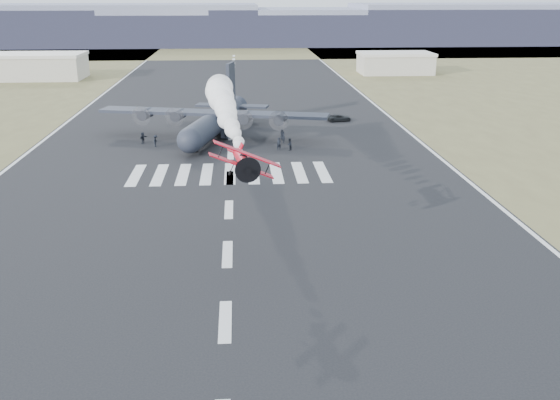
{
  "coord_description": "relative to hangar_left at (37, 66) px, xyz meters",
  "views": [
    {
      "loc": [
        1.26,
        -27.5,
        22.33
      ],
      "look_at": [
        4.92,
        26.95,
        4.0
      ],
      "focal_mm": 40.0,
      "sensor_mm": 36.0,
      "label": 1
    }
  ],
  "objects": [
    {
      "name": "crew_c",
      "position": [
        40.67,
        -79.58,
        -2.51
      ],
      "size": [
        0.78,
        1.25,
        1.8
      ],
      "primitive_type": "imported",
      "rotation": [
        0.0,
        0.0,
        1.35
      ],
      "color": "black",
      "rests_on": "ground"
    },
    {
      "name": "hangar_right",
      "position": [
        98.0,
        5.0,
        -0.4
      ],
      "size": [
        20.5,
        12.5,
        5.9
      ],
      "color": "#AFAA9B",
      "rests_on": "ground"
    },
    {
      "name": "crew_d",
      "position": [
        51.14,
        -75.89,
        -2.49
      ],
      "size": [
        0.78,
        1.17,
        1.83
      ],
      "primitive_type": "imported",
      "rotation": [
        0.0,
        0.0,
        4.48
      ],
      "color": "black",
      "rests_on": "ground"
    },
    {
      "name": "crew_e",
      "position": [
        60.05,
        -75.85,
        -2.56
      ],
      "size": [
        0.69,
        0.92,
        1.69
      ],
      "primitive_type": "imported",
      "rotation": [
        0.0,
        0.0,
        4.46
      ],
      "color": "black",
      "rests_on": "ground"
    },
    {
      "name": "crew_a",
      "position": [
        59.1,
        -83.01,
        -2.47
      ],
      "size": [
        0.77,
        0.67,
        1.88
      ],
      "primitive_type": "imported",
      "rotation": [
        0.0,
        0.0,
        0.17
      ],
      "color": "black",
      "rests_on": "ground"
    },
    {
      "name": "support_vehicle",
      "position": [
        71.37,
        -62.2,
        -2.8
      ],
      "size": [
        4.66,
        2.75,
        1.22
      ],
      "primitive_type": "imported",
      "rotation": [
        0.0,
        0.0,
        1.74
      ],
      "color": "black",
      "rests_on": "ground"
    },
    {
      "name": "ridge_seg_c",
      "position": [
        -13.0,
        115.0,
        5.09
      ],
      "size": [
        150.0,
        50.0,
        17.0
      ],
      "primitive_type": "cube",
      "color": "slate",
      "rests_on": "ground"
    },
    {
      "name": "smoke_trail",
      "position": [
        51.09,
        -92.63,
        5.83
      ],
      "size": [
        5.04,
        36.82,
        3.76
      ],
      "rotation": [
        0.0,
        0.0,
        0.08
      ],
      "color": "white"
    },
    {
      "name": "crew_f",
      "position": [
        38.47,
        -77.37,
        -2.52
      ],
      "size": [
        1.24,
        1.7,
        1.77
      ],
      "primitive_type": "imported",
      "rotation": [
        0.0,
        0.0,
        1.08
      ],
      "color": "black",
      "rests_on": "ground"
    },
    {
      "name": "crew_g",
      "position": [
        60.12,
        -78.57,
        -2.49
      ],
      "size": [
        0.75,
        0.82,
        1.84
      ],
      "primitive_type": "imported",
      "rotation": [
        0.0,
        0.0,
        1.93
      ],
      "color": "black",
      "rests_on": "ground"
    },
    {
      "name": "runway_markings",
      "position": [
        52.0,
        -85.0,
        -3.4
      ],
      "size": [
        60.0,
        260.0,
        0.01
      ],
      "primitive_type": null,
      "color": "silver",
      "rests_on": "ground"
    },
    {
      "name": "transport_aircraft",
      "position": [
        49.6,
        -72.85,
        -0.67
      ],
      "size": [
        36.46,
        29.81,
        10.61
      ],
      "rotation": [
        0.0,
        0.0,
        -0.24
      ],
      "color": "black",
      "rests_on": "ground"
    },
    {
      "name": "ridge_seg_e",
      "position": [
        117.0,
        115.0,
        4.09
      ],
      "size": [
        150.0,
        50.0,
        15.0
      ],
      "primitive_type": "cube",
      "color": "slate",
      "rests_on": "ground"
    },
    {
      "name": "hangar_left",
      "position": [
        0.0,
        0.0,
        0.0
      ],
      "size": [
        24.5,
        14.5,
        6.7
      ],
      "color": "#AFAA9B",
      "rests_on": "ground"
    },
    {
      "name": "ridge_seg_f",
      "position": [
        182.0,
        115.0,
        5.09
      ],
      "size": [
        150.0,
        50.0,
        17.0
      ],
      "primitive_type": "cube",
      "color": "slate",
      "rests_on": "ground"
    },
    {
      "name": "crew_b",
      "position": [
        60.64,
        -83.2,
        -2.51
      ],
      "size": [
        0.89,
        1.03,
        1.8
      ],
      "primitive_type": "imported",
      "rotation": [
        0.0,
        0.0,
        4.23
      ],
      "color": "black",
      "rests_on": "ground"
    },
    {
      "name": "crew_h",
      "position": [
        53.54,
        -80.24,
        -2.6
      ],
      "size": [
        0.91,
        0.85,
        1.61
      ],
      "primitive_type": "imported",
      "rotation": [
        0.0,
        0.0,
        0.64
      ],
      "color": "black",
      "rests_on": "ground"
    },
    {
      "name": "aerobatic_biplane",
      "position": [
        53.52,
        -122.39,
        5.55
      ],
      "size": [
        5.57,
        5.39,
        3.62
      ],
      "rotation": [
        0.0,
        0.41,
        0.08
      ],
      "color": "red"
    },
    {
      "name": "ridge_seg_d",
      "position": [
        52.0,
        115.0,
        3.09
      ],
      "size": [
        150.0,
        50.0,
        13.0
      ],
      "primitive_type": "cube",
      "color": "slate",
      "rests_on": "ground"
    },
    {
      "name": "scrub_far",
      "position": [
        52.0,
        85.0,
        -3.41
      ],
      "size": [
        500.0,
        80.0,
        0.0
      ],
      "primitive_type": "cube",
      "color": "brown",
      "rests_on": "ground"
    }
  ]
}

